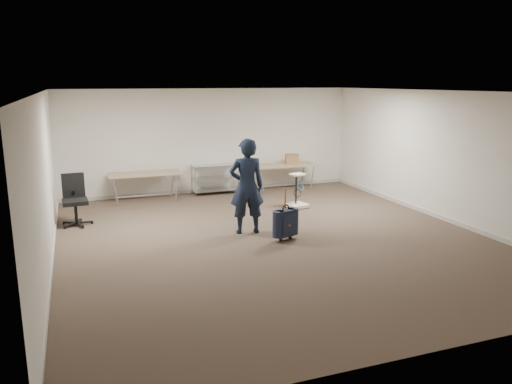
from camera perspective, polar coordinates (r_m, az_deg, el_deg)
name	(u,v)px	position (r m, az deg, el deg)	size (l,w,h in m)	color
ground	(273,238)	(9.76, 1.96, -5.29)	(9.00, 9.00, 0.00)	#413427
room_shell	(250,218)	(10.98, -0.75, -2.97)	(8.00, 9.00, 9.00)	beige
folding_table_left	(145,175)	(12.86, -12.62, 1.90)	(1.80, 0.75, 0.73)	#947D5B
folding_table_right	(283,166)	(13.86, 3.14, 2.94)	(1.80, 0.75, 0.73)	#947D5B
wire_shelf	(215,178)	(13.51, -4.72, 1.65)	(1.22, 0.47, 0.80)	#B9BBC0
person	(247,186)	(9.86, -1.07, 0.65)	(0.70, 0.46, 1.91)	black
suitcase	(286,223)	(9.55, 3.39, -3.55)	(0.41, 0.31, 1.01)	black
office_chair	(76,210)	(11.22, -19.92, -1.92)	(0.66, 0.66, 1.09)	black
equipment_cart	(297,199)	(12.06, 4.72, -0.76)	(0.54, 0.54, 0.83)	beige
cardboard_box	(292,159)	(13.98, 4.13, 3.79)	(0.36, 0.27, 0.27)	#A56B4C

